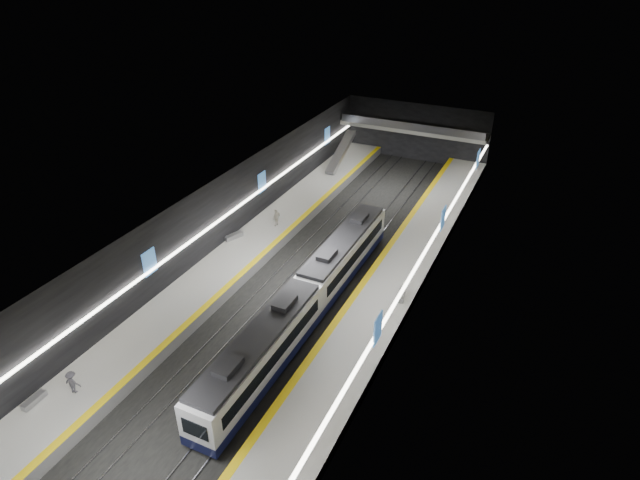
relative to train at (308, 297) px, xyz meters
The scene contains 23 objects.
ground 5.14m from the train, 122.56° to the left, with size 70.00×70.00×0.00m, color black.
ceiling 7.43m from the train, 122.56° to the left, with size 20.00×70.00×0.04m, color beige.
wall_left 13.22m from the train, 162.61° to the left, with size 0.04×70.00×8.00m, color black.
wall_right 8.65m from the train, 27.57° to the left, with size 0.04×70.00×8.00m, color black.
wall_back 39.04m from the train, 93.68° to the left, with size 20.00×0.04×8.00m, color black.
platform_left 10.87m from the train, 158.62° to the left, with size 5.00×70.00×1.00m, color slate.
tile_surface_left 10.80m from the train, 158.62° to the left, with size 5.00×70.00×0.02m, color #AEADA8.
tactile_strip_left 8.81m from the train, 153.34° to the left, with size 0.60×70.00×0.02m, color yellow.
platform_right 6.57m from the train, 38.07° to the left, with size 5.00×70.00×1.00m, color slate.
tile_surface_right 6.46m from the train, 38.07° to the left, with size 5.00×70.00×0.02m, color #AEADA8.
tactile_strip_right 4.96m from the train, 54.43° to the left, with size 0.60×70.00×0.02m, color yellow.
rails 5.11m from the train, 122.56° to the left, with size 6.52×70.00×0.12m.
train is the anchor object (origin of this frame).
ad_posters 5.98m from the train, 116.96° to the left, with size 19.94×53.50×2.20m.
cove_light_left 13.01m from the train, 162.34° to the left, with size 0.25×68.60×0.12m, color white.
cove_light_right 8.44m from the train, 28.21° to the left, with size 0.25×68.60×0.12m, color white.
mezzanine_bridge 37.04m from the train, 93.88° to the left, with size 20.00×3.00×1.50m.
escalator 31.55m from the train, 108.48° to the left, with size 1.20×8.00×0.60m, color #99999E.
bench_left_near 20.57m from the train, 124.91° to the right, with size 0.48×1.73×0.42m, color #99999E.
bench_left_far 14.06m from the train, 148.79° to the left, with size 0.56×2.01×0.49m, color #99999E.
bench_right_far 8.19m from the train, 36.94° to the left, with size 0.54×1.93×0.47m, color #99999E.
passenger_left_a 14.85m from the train, 129.25° to the left, with size 1.15×0.48×1.96m, color beige.
passenger_left_b 18.08m from the train, 123.90° to the right, with size 1.14×0.65×1.76m, color #48464F.
Camera 1 is at (18.56, -35.49, 27.89)m, focal length 30.00 mm.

